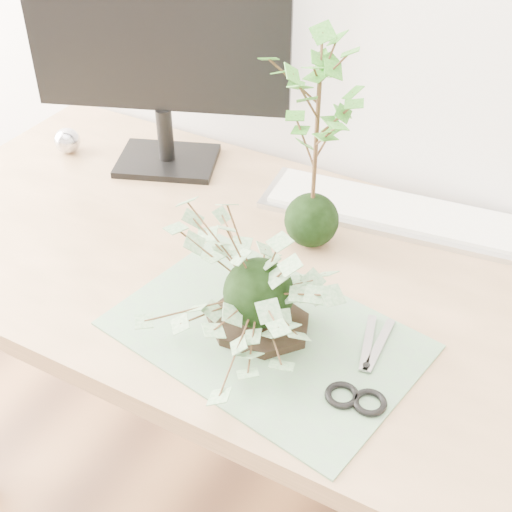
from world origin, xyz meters
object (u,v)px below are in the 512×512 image
at_px(maple_kokedama, 319,97).
at_px(desk, 302,319).
at_px(ivy_kokedama, 259,267).
at_px(monitor, 160,44).
at_px(keyboard, 391,211).

bearing_deg(maple_kokedama, desk, -69.32).
bearing_deg(desk, ivy_kokedama, -95.53).
height_order(desk, monitor, monitor).
xyz_separation_m(desk, monitor, (-0.43, 0.22, 0.35)).
distance_m(ivy_kokedama, maple_kokedama, 0.30).
bearing_deg(keyboard, desk, -109.53).
relative_size(ivy_kokedama, monitor, 0.68).
xyz_separation_m(ivy_kokedama, keyboard, (0.07, 0.40, -0.12)).
distance_m(maple_kokedama, keyboard, 0.33).
xyz_separation_m(keyboard, monitor, (-0.49, -0.04, 0.25)).
relative_size(maple_kokedama, monitor, 0.84).
height_order(ivy_kokedama, keyboard, ivy_kokedama).
relative_size(maple_kokedama, keyboard, 0.80).
xyz_separation_m(desk, maple_kokedama, (-0.04, 0.11, 0.38)).
bearing_deg(ivy_kokedama, monitor, 139.26).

